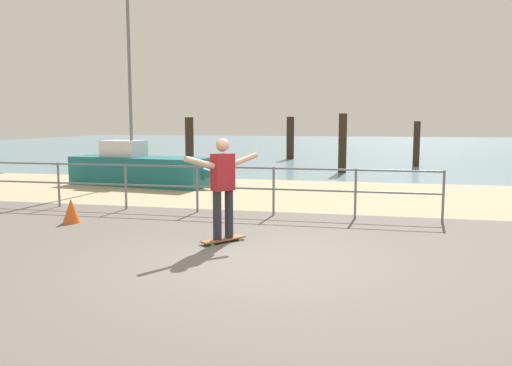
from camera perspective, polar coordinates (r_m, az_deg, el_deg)
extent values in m
cube|color=#605B56|center=(6.36, -2.98, -11.41)|extent=(24.00, 10.00, 0.04)
cube|color=tan|center=(14.05, 5.81, -1.26)|extent=(24.00, 6.00, 0.04)
cube|color=slate|center=(41.89, 10.40, 4.13)|extent=(72.00, 50.00, 0.04)
cylinder|color=slate|center=(12.66, -21.31, -0.21)|extent=(0.05, 0.05, 1.05)
cylinder|color=slate|center=(11.80, -14.44, -0.45)|extent=(0.05, 0.05, 1.05)
cylinder|color=slate|center=(11.13, -6.63, -0.71)|extent=(0.05, 0.05, 1.05)
cylinder|color=slate|center=(10.70, 1.99, -0.98)|extent=(0.05, 0.05, 1.05)
cylinder|color=slate|center=(10.52, 11.12, -1.24)|extent=(0.05, 0.05, 1.05)
cylinder|color=slate|center=(10.62, 20.32, -1.47)|extent=(0.05, 0.05, 1.05)
cylinder|color=slate|center=(11.08, -6.67, 1.83)|extent=(10.19, 0.04, 0.04)
cylinder|color=slate|center=(11.13, -6.63, -0.44)|extent=(10.19, 0.04, 0.04)
cube|color=#19666B|center=(16.21, -12.86, 1.30)|extent=(4.56, 2.02, 0.90)
cone|color=#19666B|center=(15.11, -5.90, 1.03)|extent=(1.20, 0.92, 0.77)
cylinder|color=slate|center=(16.36, -14.03, 11.52)|extent=(0.10, 0.10, 4.91)
cube|color=silver|center=(16.50, -14.66, 3.78)|extent=(1.32, 1.06, 0.50)
cube|color=brown|center=(8.42, -3.69, -6.32)|extent=(0.64, 0.76, 0.02)
cylinder|color=#3FBF59|center=(8.21, -4.94, -6.98)|extent=(0.06, 0.07, 0.06)
cylinder|color=#3FBF59|center=(8.33, -5.58, -6.77)|extent=(0.06, 0.07, 0.06)
cylinder|color=#3FBF59|center=(8.53, -1.85, -6.42)|extent=(0.06, 0.07, 0.06)
cylinder|color=#3FBF59|center=(8.65, -2.51, -6.23)|extent=(0.06, 0.07, 0.06)
cylinder|color=#26262B|center=(8.26, -4.39, -3.65)|extent=(0.14, 0.14, 0.80)
cylinder|color=#26262B|center=(8.40, -3.06, -3.46)|extent=(0.14, 0.14, 0.80)
cube|color=maroon|center=(8.23, -3.76, 1.24)|extent=(0.38, 0.41, 0.60)
sphere|color=tan|center=(8.20, -3.78, 4.30)|extent=(0.22, 0.22, 0.22)
cylinder|color=tan|center=(7.96, -6.35, 2.30)|extent=(0.41, 0.50, 0.23)
cylinder|color=tan|center=(8.49, -1.34, 2.63)|extent=(0.41, 0.50, 0.23)
cylinder|color=#332319|center=(20.69, -7.49, 4.36)|extent=(0.34, 0.34, 2.16)
cylinder|color=#332319|center=(26.68, 3.88, 5.05)|extent=(0.39, 0.39, 2.23)
cylinder|color=#332319|center=(19.86, 9.71, 4.41)|extent=(0.32, 0.32, 2.29)
cylinder|color=#332319|center=(23.48, 17.61, 4.20)|extent=(0.29, 0.29, 2.00)
cone|color=#E55919|center=(10.58, -20.06, -3.00)|extent=(0.36, 0.36, 0.50)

